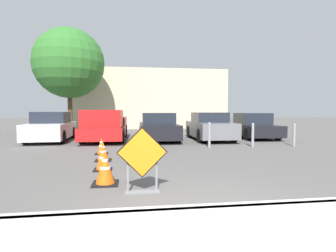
{
  "coord_description": "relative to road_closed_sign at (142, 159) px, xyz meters",
  "views": [
    {
      "loc": [
        -1.14,
        -3.72,
        1.55
      ],
      "look_at": [
        0.54,
        8.48,
        0.85
      ],
      "focal_mm": 28.0,
      "sensor_mm": 36.0,
      "label": 1
    }
  ],
  "objects": [
    {
      "name": "ground_plane",
      "position": [
        0.95,
        8.81,
        -0.66
      ],
      "size": [
        96.0,
        96.0,
        0.0
      ],
      "primitive_type": "plane",
      "color": "#565451"
    },
    {
      "name": "curb_lip",
      "position": [
        0.95,
        -1.19,
        -0.59
      ],
      "size": [
        23.11,
        0.2,
        0.14
      ],
      "color": "beige",
      "rests_on": "ground_plane"
    },
    {
      "name": "road_closed_sign",
      "position": [
        0.0,
        0.0,
        0.0
      ],
      "size": [
        0.96,
        0.2,
        1.26
      ],
      "color": "black",
      "rests_on": "ground_plane"
    },
    {
      "name": "traffic_cone_nearest",
      "position": [
        -0.76,
        0.7,
        -0.32
      ],
      "size": [
        0.54,
        0.54,
        0.7
      ],
      "color": "black",
      "rests_on": "ground_plane"
    },
    {
      "name": "traffic_cone_second",
      "position": [
        -0.96,
        2.07,
        -0.34
      ],
      "size": [
        0.46,
        0.46,
        0.66
      ],
      "color": "black",
      "rests_on": "ground_plane"
    },
    {
      "name": "traffic_cone_third",
      "position": [
        -1.09,
        3.41,
        -0.38
      ],
      "size": [
        0.49,
        0.49,
        0.59
      ],
      "color": "black",
      "rests_on": "ground_plane"
    },
    {
      "name": "traffic_cone_fourth",
      "position": [
        -1.28,
        4.72,
        -0.37
      ],
      "size": [
        0.44,
        0.44,
        0.59
      ],
      "color": "black",
      "rests_on": "ground_plane"
    },
    {
      "name": "parked_car_nearest",
      "position": [
        -4.34,
        9.36,
        0.03
      ],
      "size": [
        1.98,
        4.31,
        1.51
      ],
      "rotation": [
        0.0,
        0.0,
        3.18
      ],
      "color": "white",
      "rests_on": "ground_plane"
    },
    {
      "name": "pickup_truck",
      "position": [
        -1.58,
        9.08,
        0.06
      ],
      "size": [
        2.18,
        5.28,
        1.6
      ],
      "rotation": [
        0.0,
        0.0,
        3.12
      ],
      "color": "red",
      "rests_on": "ground_plane"
    },
    {
      "name": "parked_car_second",
      "position": [
        1.19,
        8.95,
        0.02
      ],
      "size": [
        1.99,
        4.32,
        1.46
      ],
      "rotation": [
        0.0,
        0.0,
        3.13
      ],
      "color": "black",
      "rests_on": "ground_plane"
    },
    {
      "name": "parked_car_third",
      "position": [
        3.96,
        8.72,
        0.04
      ],
      "size": [
        1.95,
        4.17,
        1.48
      ],
      "rotation": [
        0.0,
        0.0,
        3.13
      ],
      "color": "slate",
      "rests_on": "ground_plane"
    },
    {
      "name": "parked_car_fourth",
      "position": [
        6.73,
        9.38,
        -0.0
      ],
      "size": [
        2.0,
        4.11,
        1.44
      ],
      "rotation": [
        0.0,
        0.0,
        3.11
      ],
      "color": "black",
      "rests_on": "ground_plane"
    },
    {
      "name": "bollard_nearest",
      "position": [
        3.04,
        5.74,
        -0.09
      ],
      "size": [
        0.12,
        0.12,
        1.09
      ],
      "color": "gray",
      "rests_on": "ground_plane"
    },
    {
      "name": "bollard_second",
      "position": [
        4.98,
        5.74,
        -0.11
      ],
      "size": [
        0.12,
        0.12,
        1.04
      ],
      "color": "gray",
      "rests_on": "ground_plane"
    },
    {
      "name": "bollard_third",
      "position": [
        6.91,
        5.74,
        -0.13
      ],
      "size": [
        0.12,
        0.12,
        1.0
      ],
      "color": "gray",
      "rests_on": "ground_plane"
    },
    {
      "name": "building_facade_backdrop",
      "position": [
        1.57,
        20.23,
        1.98
      ],
      "size": [
        13.59,
        5.0,
        5.27
      ],
      "color": "beige",
      "rests_on": "ground_plane"
    },
    {
      "name": "street_tree_behind_lot",
      "position": [
        -4.58,
        14.66,
        4.26
      ],
      "size": [
        4.93,
        4.93,
        7.4
      ],
      "color": "#513823",
      "rests_on": "ground_plane"
    }
  ]
}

